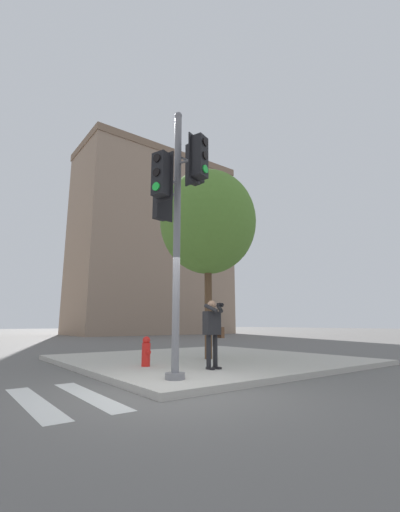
{
  "coord_description": "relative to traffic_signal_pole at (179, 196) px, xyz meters",
  "views": [
    {
      "loc": [
        -3.34,
        -5.28,
        1.18
      ],
      "look_at": [
        1.27,
        0.85,
        2.69
      ],
      "focal_mm": 24.0,
      "sensor_mm": 36.0,
      "label": 1
    }
  ],
  "objects": [
    {
      "name": "building_right",
      "position": [
        15.51,
        28.94,
        6.55
      ],
      "size": [
        18.07,
        8.65,
        20.71
      ],
      "color": "gray",
      "rests_on": "ground_plane"
    },
    {
      "name": "sidewalk_corner",
      "position": [
        3.08,
        3.03,
        -3.76
      ],
      "size": [
        8.0,
        8.0,
        0.13
      ],
      "color": "#BCB7AD",
      "rests_on": "ground_plane"
    },
    {
      "name": "fire_hydrant",
      "position": [
        0.48,
        2.13,
        -3.33
      ],
      "size": [
        0.21,
        0.27,
        0.73
      ],
      "color": "red",
      "rests_on": "sidewalk_corner"
    },
    {
      "name": "person_photographer",
      "position": [
        1.5,
        0.74,
        -2.74
      ],
      "size": [
        0.58,
        0.54,
        1.59
      ],
      "color": "black",
      "rests_on": "sidewalk_corner"
    },
    {
      "name": "street_tree",
      "position": [
        2.85,
        2.61,
        0.58
      ],
      "size": [
        3.08,
        3.08,
        5.98
      ],
      "color": "brown",
      "rests_on": "sidewalk_corner"
    },
    {
      "name": "traffic_signal_pole",
      "position": [
        0.0,
        0.0,
        0.0
      ],
      "size": [
        1.41,
        1.41,
        5.66
      ],
      "color": "slate",
      "rests_on": "sidewalk_corner"
    },
    {
      "name": "ground_plane",
      "position": [
        -0.42,
        -0.47,
        -3.82
      ],
      "size": [
        160.0,
        160.0,
        0.0
      ],
      "primitive_type": "plane",
      "color": "slate"
    }
  ]
}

